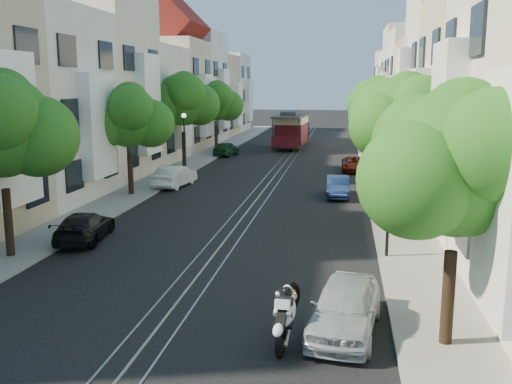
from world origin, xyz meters
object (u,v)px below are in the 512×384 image
at_px(tree_e_d, 378,102).
at_px(cable_car, 292,128).
at_px(tree_e_a, 460,166).
at_px(parked_car_e_mid, 338,187).
at_px(parked_car_w_near, 84,227).
at_px(lamp_east, 390,182).
at_px(parked_car_w_far, 226,149).
at_px(parked_car_e_far, 354,164).
at_px(tree_e_b, 406,120).
at_px(parked_car_w_mid, 175,176).
at_px(parked_car_e_near, 345,307).
at_px(tree_w_b, 129,118).
at_px(tree_w_c, 184,100).
at_px(tree_w_a, 2,128).
at_px(tree_w_d, 216,102).
at_px(tree_e_c, 387,111).
at_px(sportbike_rider, 285,313).
at_px(lamp_west, 184,134).

bearing_deg(tree_e_d, cable_car, 129.39).
xyz_separation_m(tree_e_a, parked_car_e_mid, (-2.86, 18.48, -3.82)).
bearing_deg(parked_car_w_near, tree_e_d, -123.65).
height_order(lamp_east, cable_car, lamp_east).
xyz_separation_m(tree_e_a, parked_car_w_far, (-12.86, 35.97, -3.77)).
bearing_deg(parked_car_e_mid, parked_car_e_far, 82.41).
distance_m(tree_e_b, parked_car_w_mid, 15.82).
xyz_separation_m(cable_car, parked_car_e_near, (5.30, -42.94, -1.29)).
height_order(tree_w_b, tree_w_c, tree_w_c).
relative_size(parked_car_e_near, parked_car_w_near, 0.99).
relative_size(tree_e_b, parked_car_e_near, 1.68).
height_order(cable_car, parked_car_w_mid, cable_car).
bearing_deg(tree_w_c, tree_w_a, -90.00).
distance_m(tree_w_a, parked_car_e_far, 26.91).
relative_size(tree_w_d, parked_car_e_mid, 1.85).
bearing_deg(cable_car, tree_w_b, -100.70).
distance_m(lamp_east, parked_car_e_mid, 11.83).
bearing_deg(parked_car_w_mid, parked_car_e_near, 124.72).
height_order(tree_w_a, tree_w_c, tree_w_c).
relative_size(parked_car_e_far, parked_car_w_near, 0.95).
relative_size(tree_w_a, parked_car_e_far, 1.74).
bearing_deg(cable_car, parked_car_w_mid, -99.01).
relative_size(tree_e_a, parked_car_w_far, 1.70).
bearing_deg(tree_e_c, tree_e_b, -90.00).
height_order(sportbike_rider, parked_car_e_mid, sportbike_rider).
distance_m(tree_e_b, sportbike_rider, 13.57).
distance_m(tree_e_c, tree_w_d, 21.53).
bearing_deg(tree_w_a, parked_car_e_far, 61.71).
relative_size(tree_e_b, cable_car, 0.76).
xyz_separation_m(lamp_east, parked_car_e_near, (-1.50, -6.51, -2.17)).
distance_m(tree_e_c, tree_w_c, 15.25).
height_order(parked_car_w_mid, parked_car_w_far, parked_car_w_mid).
xyz_separation_m(tree_e_d, parked_car_w_near, (-12.86, -26.31, -4.29)).
height_order(tree_w_c, parked_car_e_far, tree_w_c).
xyz_separation_m(tree_w_a, parked_car_e_mid, (11.54, 13.48, -4.15)).
distance_m(tree_e_d, lamp_east, 27.07).
relative_size(tree_e_b, parked_car_w_near, 1.66).
relative_size(tree_e_b, tree_e_d, 0.98).
relative_size(tree_e_a, tree_w_b, 1.00).
bearing_deg(parked_car_w_far, tree_w_b, 93.29).
relative_size(parked_car_e_near, parked_car_w_far, 1.08).
relative_size(lamp_west, parked_car_e_mid, 1.18).
relative_size(tree_w_d, lamp_east, 1.57).
bearing_deg(tree_e_d, parked_car_w_mid, -133.13).
bearing_deg(tree_w_b, tree_w_a, -90.00).
xyz_separation_m(tree_e_a, lamp_east, (-0.96, 7.02, -1.55)).
height_order(tree_e_b, tree_e_c, tree_e_b).
bearing_deg(parked_car_w_far, tree_e_d, 179.22).
bearing_deg(lamp_west, tree_w_b, -95.97).
bearing_deg(sportbike_rider, parked_car_w_near, 142.23).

